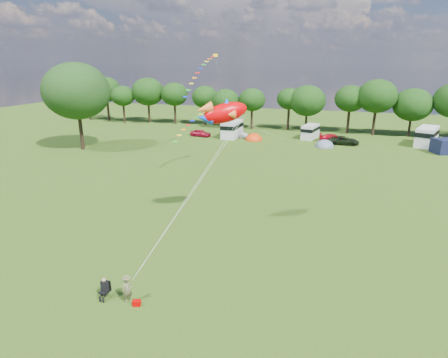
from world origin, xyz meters
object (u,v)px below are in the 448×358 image
(car_c, at_px, (333,138))
(campervan_c, at_px, (310,131))
(big_tree, at_px, (76,91))
(car_b, at_px, (238,134))
(fish_kite, at_px, (222,113))
(tent_greyblue, at_px, (324,147))
(camp_chair, at_px, (105,286))
(kite_flyer, at_px, (127,290))
(tent_orange, at_px, (254,140))
(campervan_d, at_px, (427,136))
(campervan_b, at_px, (232,128))
(car_d, at_px, (344,140))
(car_a, at_px, (201,133))

(car_c, bearing_deg, campervan_c, 65.76)
(big_tree, relative_size, car_b, 3.85)
(big_tree, relative_size, fish_kite, 3.24)
(car_b, height_order, tent_greyblue, car_b)
(camp_chair, height_order, fish_kite, fish_kite)
(kite_flyer, relative_size, fish_kite, 0.38)
(tent_orange, xyz_separation_m, fish_kite, (6.18, -36.70, 9.60))
(campervan_d, relative_size, kite_flyer, 4.32)
(campervan_b, height_order, campervan_c, campervan_b)
(campervan_d, relative_size, tent_orange, 2.03)
(car_b, relative_size, car_d, 0.68)
(car_a, relative_size, car_d, 0.78)
(big_tree, height_order, tent_orange, big_tree)
(car_d, bearing_deg, fish_kite, 167.46)
(big_tree, height_order, car_b, big_tree)
(car_a, bearing_deg, fish_kite, -150.16)
(campervan_d, xyz_separation_m, fish_kite, (-21.92, -40.96, 7.97))
(car_a, xyz_separation_m, campervan_c, (19.45, 4.62, 0.65))
(tent_greyblue, bearing_deg, car_d, 43.53)
(tent_orange, relative_size, kite_flyer, 2.12)
(camp_chair, bearing_deg, campervan_c, 85.20)
(campervan_b, bearing_deg, tent_greyblue, -100.03)
(campervan_b, bearing_deg, car_a, 103.97)
(kite_flyer, height_order, camp_chair, kite_flyer)
(car_b, bearing_deg, campervan_b, 113.08)
(car_b, distance_m, campervan_b, 1.52)
(tent_greyblue, bearing_deg, kite_flyer, -100.02)
(big_tree, height_order, car_a, big_tree)
(car_a, bearing_deg, kite_flyer, -157.48)
(car_c, height_order, car_d, car_d)
(camp_chair, bearing_deg, car_d, 78.02)
(car_a, relative_size, fish_kite, 0.97)
(fish_kite, bearing_deg, car_c, 45.60)
(car_b, bearing_deg, fish_kite, -148.48)
(car_b, xyz_separation_m, tent_greyblue, (15.56, -3.27, -0.59))
(car_a, xyz_separation_m, fish_kite, (16.33, -36.77, 8.96))
(car_a, distance_m, campervan_d, 38.49)
(car_b, distance_m, car_d, 18.50)
(car_a, xyz_separation_m, kite_flyer, (14.28, -47.81, 0.13))
(car_a, bearing_deg, car_d, -81.93)
(car_b, xyz_separation_m, kite_flyer, (7.43, -49.27, 0.18))
(tent_orange, bearing_deg, tent_greyblue, -8.10)
(car_c, height_order, kite_flyer, kite_flyer)
(car_c, height_order, fish_kite, fish_kite)
(car_b, xyz_separation_m, car_c, (16.73, 0.85, 0.07))
(car_c, height_order, campervan_d, campervan_d)
(tent_orange, xyz_separation_m, kite_flyer, (4.13, -47.74, 0.77))
(car_a, height_order, camp_chair, camp_chair)
(car_d, bearing_deg, campervan_c, 59.12)
(campervan_b, relative_size, camp_chair, 4.42)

